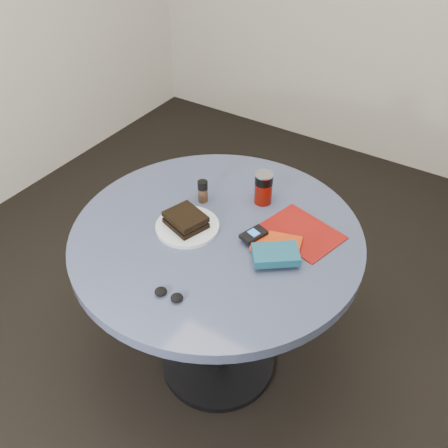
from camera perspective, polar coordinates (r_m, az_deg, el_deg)
The scene contains 11 objects.
ground at distance 2.26m, azimuth -0.66°, elevation -15.52°, with size 4.00×4.00×0.00m, color black.
table at distance 1.81m, azimuth -0.80°, elevation -4.87°, with size 1.00×1.00×0.75m.
plate at distance 1.72m, azimuth -4.20°, elevation -0.29°, with size 0.22×0.22×0.01m, color silver.
sandwich at distance 1.70m, azimuth -4.40°, elevation 0.48°, with size 0.16×0.14×0.05m.
soda_can at distance 1.80m, azimuth 4.53°, elevation 4.13°, with size 0.08×0.08×0.12m.
pepper_grinder at distance 1.81m, azimuth -2.44°, elevation 3.77°, with size 0.04×0.04×0.09m.
magazine at distance 1.72m, azimuth 8.84°, elevation -0.94°, with size 0.25×0.19×0.00m, color maroon.
red_book at distance 1.65m, azimuth 6.00°, elevation -2.28°, with size 0.16×0.11×0.01m, color #AD330D.
novel at distance 1.58m, azimuth 5.92°, elevation -3.48°, with size 0.14×0.09×0.03m, color navy.
mp3_player at distance 1.65m, azimuth 3.41°, elevation -1.20°, with size 0.08×0.10×0.02m.
headphones at distance 1.49m, azimuth -6.34°, elevation -8.03°, with size 0.10×0.05×0.02m.
Camera 1 is at (0.72, -1.07, 1.86)m, focal length 40.00 mm.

